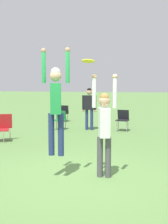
{
  "coord_description": "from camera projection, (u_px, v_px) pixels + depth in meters",
  "views": [
    {
      "loc": [
        1.73,
        -5.97,
        1.9
      ],
      "look_at": [
        0.13,
        0.26,
        1.3
      ],
      "focal_mm": 50.0,
      "sensor_mm": 36.0,
      "label": 1
    }
  ],
  "objects": [
    {
      "name": "person_defending",
      "position": [
        104.0,
        123.0,
        6.22
      ],
      "size": [
        0.52,
        0.41,
        2.08
      ],
      "rotation": [
        0.0,
        0.0,
        -1.26
      ],
      "color": "#4C4C51",
      "rests_on": "ground_plane"
    },
    {
      "name": "frisbee",
      "position": [
        88.0,
        61.0,
        6.06
      ],
      "size": [
        0.25,
        0.25,
        0.06
      ],
      "color": "yellow"
    },
    {
      "name": "camping_chair_2",
      "position": [
        2.0,
        126.0,
        10.23
      ],
      "size": [
        0.68,
        0.75,
        0.88
      ],
      "rotation": [
        0.0,
        0.0,
        3.6
      ],
      "color": "gray",
      "rests_on": "ground_plane"
    },
    {
      "name": "person_jumping",
      "position": [
        56.0,
        99.0,
        6.12
      ],
      "size": [
        0.6,
        0.48,
        2.12
      ],
      "rotation": [
        0.0,
        0.0,
        1.88
      ],
      "color": "navy",
      "rests_on": "ground_plane"
    },
    {
      "name": "ground_plane",
      "position": [
        75.0,
        176.0,
        6.36
      ],
      "size": [
        120.0,
        120.0,
        0.0
      ],
      "primitive_type": "plane",
      "color": "#608C47"
    },
    {
      "name": "camping_chair_0",
      "position": [
        63.0,
        112.0,
        15.45
      ],
      "size": [
        0.56,
        0.59,
        0.79
      ],
      "rotation": [
        0.0,
        0.0,
        3.05
      ],
      "color": "gray",
      "rests_on": "ground_plane"
    },
    {
      "name": "person_spectator_far",
      "position": [
        89.0,
        105.0,
        12.61
      ],
      "size": [
        0.61,
        0.29,
        1.7
      ],
      "rotation": [
        0.0,
        0.0,
        0.21
      ],
      "color": "navy",
      "rests_on": "ground_plane"
    },
    {
      "name": "camping_chair_3",
      "position": [
        123.0,
        118.0,
        12.39
      ],
      "size": [
        0.51,
        0.55,
        0.83
      ],
      "rotation": [
        0.0,
        0.0,
        3.01
      ],
      "color": "gray",
      "rests_on": "ground_plane"
    },
    {
      "name": "camping_chair_1",
      "position": [
        60.0,
        118.0,
        12.78
      ],
      "size": [
        0.55,
        0.58,
        0.76
      ],
      "rotation": [
        0.0,
        0.0,
        2.9
      ],
      "color": "gray",
      "rests_on": "ground_plane"
    }
  ]
}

